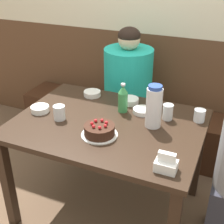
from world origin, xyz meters
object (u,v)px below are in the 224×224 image
object	(u,v)px
glass_water_tall	(59,113)
person_teal_shirt	(128,96)
birthday_cake	(99,130)
bowl_soup_white	(130,101)
glass_shot_small	(168,112)
bench_seat	(145,129)
napkin_holder	(166,164)
glass_tumbler_short	(200,115)
water_pitcher	(154,107)
bowl_side_dish	(92,93)
bowl_sauce_shallow	(142,111)
bowl_rice_small	(40,109)
soju_bottle	(123,98)

from	to	relation	value
glass_water_tall	person_teal_shirt	world-z (taller)	person_teal_shirt
birthday_cake	glass_water_tall	world-z (taller)	glass_water_tall
bowl_soup_white	glass_shot_small	distance (m)	0.33
birthday_cake	person_teal_shirt	size ratio (longest dim) A/B	0.19
bench_seat	person_teal_shirt	xyz separation A→B (m)	(-0.13, -0.13, 0.37)
glass_water_tall	person_teal_shirt	size ratio (longest dim) A/B	0.08
napkin_holder	glass_tumbler_short	bearing A→B (deg)	83.31
napkin_holder	glass_tumbler_short	distance (m)	0.58
bowl_soup_white	glass_water_tall	xyz separation A→B (m)	(-0.33, -0.40, 0.03)
water_pitcher	glass_tumbler_short	bearing A→B (deg)	34.57
glass_water_tall	glass_shot_small	xyz separation A→B (m)	(0.64, 0.28, 0.00)
napkin_holder	glass_shot_small	bearing A→B (deg)	103.57
bowl_side_dish	water_pitcher	bearing A→B (deg)	-24.50
napkin_holder	bowl_sauce_shallow	distance (m)	0.61
birthday_cake	glass_tumbler_short	size ratio (longest dim) A/B	2.70
bowl_rice_small	person_teal_shirt	world-z (taller)	person_teal_shirt
bowl_soup_white	glass_tumbler_short	bearing A→B (deg)	-7.65
bowl_rice_small	person_teal_shirt	distance (m)	0.84
birthday_cake	napkin_holder	size ratio (longest dim) A/B	1.98
bowl_soup_white	person_teal_shirt	xyz separation A→B (m)	(-0.16, 0.39, -0.16)
bench_seat	glass_shot_small	distance (m)	0.92
glass_tumbler_short	napkin_holder	bearing A→B (deg)	-96.69
water_pitcher	bowl_side_dish	xyz separation A→B (m)	(-0.54, 0.25, -0.11)
bowl_rice_small	bowl_side_dish	size ratio (longest dim) A/B	0.98
bench_seat	bowl_rice_small	xyz separation A→B (m)	(-0.48, -0.88, 0.53)
water_pitcher	person_teal_shirt	size ratio (longest dim) A/B	0.23
glass_tumbler_short	person_teal_shirt	distance (m)	0.82
glass_tumbler_short	glass_shot_small	xyz separation A→B (m)	(-0.19, -0.06, 0.01)
soju_bottle	bench_seat	bearing A→B (deg)	92.67
soju_bottle	bowl_side_dish	size ratio (longest dim) A/B	1.60
bowl_rice_small	glass_shot_small	bearing A→B (deg)	16.32
napkin_holder	glass_shot_small	distance (m)	0.53
bench_seat	soju_bottle	distance (m)	0.89
birthday_cake	bowl_rice_small	world-z (taller)	birthday_cake
soju_bottle	glass_water_tall	distance (m)	0.43
glass_tumbler_short	glass_water_tall	bearing A→B (deg)	-158.30
bowl_side_dish	bowl_sauce_shallow	world-z (taller)	bowl_side_dish
soju_bottle	bowl_rice_small	size ratio (longest dim) A/B	1.63
bench_seat	bowl_soup_white	xyz separation A→B (m)	(0.03, -0.52, 0.53)
bowl_rice_small	bowl_soup_white	bearing A→B (deg)	35.28
soju_bottle	glass_water_tall	xyz separation A→B (m)	(-0.33, -0.26, -0.05)
bowl_soup_white	bowl_sauce_shallow	world-z (taller)	bowl_soup_white
bowl_soup_white	glass_tumbler_short	world-z (taller)	glass_tumbler_short
bowl_side_dish	glass_tumbler_short	distance (m)	0.80
bench_seat	person_teal_shirt	bearing A→B (deg)	-135.02
bench_seat	napkin_holder	distance (m)	1.36
bowl_soup_white	glass_water_tall	bearing A→B (deg)	-129.94
bowl_rice_small	glass_tumbler_short	xyz separation A→B (m)	(1.01, 0.29, 0.02)
bowl_side_dish	bowl_sauce_shallow	size ratio (longest dim) A/B	1.00
napkin_holder	glass_shot_small	xyz separation A→B (m)	(-0.12, 0.52, 0.01)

